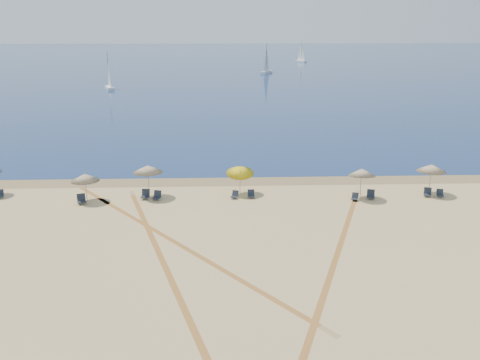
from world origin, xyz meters
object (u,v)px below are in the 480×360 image
object	(u,v)px
umbrella_5	(432,168)
chair_1	(0,194)
sailboat_1	(301,55)
umbrella_4	(362,172)
umbrella_1	(85,177)
chair_8	(371,195)
chair_6	(251,194)
chair_7	(355,197)
chair_2	(81,200)
chair_3	(145,195)
umbrella_2	(148,169)
chair_4	(157,196)
sailboat_2	(266,64)
umbrella_3	(240,170)
chair_9	(428,193)
chair_10	(440,194)
chair_5	(235,195)
sailboat_0	(109,78)

from	to	relation	value
umbrella_5	chair_1	distance (m)	33.94
sailboat_1	umbrella_4	bearing A→B (deg)	-127.01
umbrella_1	chair_8	distance (m)	21.97
chair_6	chair_7	xyz separation A→B (m)	(7.96, -0.92, -0.02)
chair_2	chair_3	size ratio (longest dim) A/B	1.12
umbrella_2	chair_1	world-z (taller)	umbrella_2
chair_7	chair_3	bearing A→B (deg)	-161.77
chair_1	chair_7	world-z (taller)	chair_1
umbrella_4	umbrella_5	world-z (taller)	umbrella_5
umbrella_2	chair_6	size ratio (longest dim) A/B	4.15
chair_2	chair_4	bearing A→B (deg)	-12.74
umbrella_5	chair_6	world-z (taller)	umbrella_5
umbrella_5	chair_7	bearing A→B (deg)	-168.93
umbrella_4	sailboat_2	world-z (taller)	sailboat_2
chair_8	umbrella_2	bearing A→B (deg)	-167.88
umbrella_2	chair_6	world-z (taller)	umbrella_2
umbrella_4	chair_4	distance (m)	15.91
umbrella_4	chair_2	world-z (taller)	umbrella_4
umbrella_3	chair_9	size ratio (longest dim) A/B	3.09
chair_7	chair_10	size ratio (longest dim) A/B	1.04
chair_2	chair_4	distance (m)	5.63
chair_10	sailboat_1	xyz separation A→B (m)	(14.52, 163.17, 2.23)
chair_7	chair_8	bearing A→B (deg)	36.24
umbrella_5	sailboat_2	size ratio (longest dim) A/B	0.29
umbrella_1	chair_2	xyz separation A→B (m)	(-0.28, -0.53, -1.58)
umbrella_4	chair_9	world-z (taller)	umbrella_4
chair_5	chair_10	xyz separation A→B (m)	(16.14, -0.28, 0.00)
chair_1	chair_2	xyz separation A→B (m)	(6.75, -1.70, 0.06)
chair_8	sailboat_0	size ratio (longest dim) A/B	0.10
sailboat_1	umbrella_2	bearing A→B (deg)	-132.68
umbrella_4	umbrella_3	bearing A→B (deg)	171.61
umbrella_5	chair_9	xyz separation A→B (m)	(-0.31, -0.50, -1.88)
chair_1	sailboat_1	xyz separation A→B (m)	(49.03, 162.00, 2.23)
umbrella_1	chair_2	world-z (taller)	umbrella_1
chair_4	chair_5	distance (m)	6.02
umbrella_5	chair_6	xyz separation A→B (m)	(-14.24, -0.31, -1.91)
chair_6	sailboat_0	world-z (taller)	sailboat_0
chair_4	sailboat_1	world-z (taller)	sailboat_1
umbrella_4	chair_5	xyz separation A→B (m)	(-9.78, 0.39, -1.85)
umbrella_5	chair_7	distance (m)	6.68
chair_2	chair_5	bearing A→B (deg)	-15.74
chair_2	chair_7	size ratio (longest dim) A/B	1.24
umbrella_3	chair_8	distance (m)	10.37
chair_1	chair_7	bearing A→B (deg)	-20.37
chair_1	chair_6	xyz separation A→B (m)	(19.65, -0.82, 0.01)
chair_8	sailboat_0	bearing A→B (deg)	131.39
chair_5	chair_7	bearing A→B (deg)	18.43
chair_3	chair_4	size ratio (longest dim) A/B	0.95
umbrella_5	chair_3	xyz separation A→B (m)	(-22.46, -0.21, -1.86)
chair_7	chair_10	distance (m)	6.93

